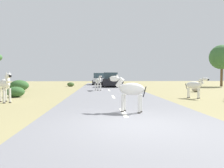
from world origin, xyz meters
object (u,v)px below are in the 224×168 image
at_px(zebra_0, 98,81).
at_px(zebra_2, 130,90).
at_px(zebra_3, 5,84).
at_px(rock_1, 196,89).
at_px(bush_2, 19,86).
at_px(zebra_1, 195,85).
at_px(car_0, 99,79).
at_px(bush_4, 71,84).
at_px(tree_2, 222,57).
at_px(bush_1, 15,92).
at_px(car_1, 111,80).

height_order(zebra_0, zebra_2, zebra_2).
height_order(zebra_3, rock_1, zebra_3).
xyz_separation_m(zebra_0, bush_2, (-7.35, 0.41, -0.40)).
distance_m(bush_2, rock_1, 16.11).
distance_m(zebra_1, zebra_3, 11.33).
bearing_deg(zebra_2, car_0, 28.68).
xyz_separation_m(zebra_1, rock_1, (2.39, 5.03, -0.61)).
relative_size(zebra_1, bush_2, 0.82).
relative_size(bush_2, bush_4, 1.85).
relative_size(zebra_0, zebra_1, 1.03).
bearing_deg(rock_1, tree_2, 49.32).
bearing_deg(bush_2, bush_4, 63.52).
distance_m(zebra_1, rock_1, 5.60).
relative_size(zebra_3, bush_1, 1.41).
xyz_separation_m(zebra_0, tree_2, (15.98, 6.95, 2.89)).
height_order(car_0, car_1, same).
bearing_deg(tree_2, zebra_3, -144.36).
xyz_separation_m(zebra_0, car_1, (1.52, 6.41, -0.06)).
relative_size(zebra_0, car_0, 0.33).
distance_m(zebra_0, zebra_3, 9.50).
xyz_separation_m(zebra_1, bush_2, (-13.60, 7.03, -0.33)).
height_order(bush_2, rock_1, bush_2).
relative_size(zebra_1, zebra_3, 0.84).
height_order(zebra_1, zebra_2, zebra_2).
relative_size(zebra_0, bush_4, 1.57).
bearing_deg(bush_4, rock_1, -37.91).
height_order(car_0, bush_2, car_0).
relative_size(tree_2, rock_1, 7.24).
bearing_deg(tree_2, zebra_0, -156.50).
xyz_separation_m(bush_1, rock_1, (14.20, 3.59, -0.13)).
distance_m(zebra_1, car_1, 13.86).
xyz_separation_m(car_1, bush_4, (-5.12, 1.52, -0.57)).
relative_size(car_1, bush_4, 4.83).
height_order(zebra_3, tree_2, tree_2).
height_order(zebra_1, bush_4, zebra_1).
distance_m(bush_1, rock_1, 14.65).
relative_size(zebra_3, car_0, 0.38).
bearing_deg(zebra_1, zebra_0, -95.97).
relative_size(zebra_3, car_1, 0.38).
height_order(zebra_0, tree_2, tree_2).
distance_m(zebra_0, zebra_1, 9.10).
height_order(car_1, rock_1, car_1).
bearing_deg(bush_1, zebra_2, -43.48).
bearing_deg(bush_1, zebra_1, -6.92).
relative_size(zebra_2, bush_1, 1.25).
bearing_deg(bush_1, car_1, 58.59).
height_order(tree_2, bush_1, tree_2).
bearing_deg(car_0, bush_1, 72.97).
relative_size(car_1, bush_2, 2.61).
height_order(zebra_2, bush_1, zebra_2).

